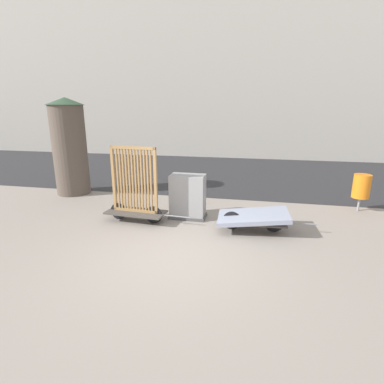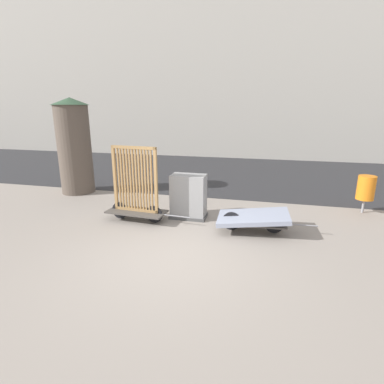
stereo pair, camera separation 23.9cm
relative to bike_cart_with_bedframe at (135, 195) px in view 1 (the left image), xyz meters
The scene contains 8 objects.
ground_plane 2.32m from the bike_cart_with_bedframe, 47.99° to the right, with size 60.00×60.00×0.00m, color gray.
road_strip 6.82m from the bike_cart_with_bedframe, 77.41° to the left, with size 56.00×8.36×0.01m.
building_facade 14.44m from the bike_cart_with_bedframe, 83.41° to the left, with size 48.00×4.00×14.42m.
bike_cart_with_bedframe is the anchor object (origin of this frame).
bike_cart_with_mattress 2.99m from the bike_cart_with_bedframe, ahead, with size 2.32×1.11×0.50m.
utility_cabinet 1.37m from the bike_cart_with_bedframe, 23.88° to the left, with size 0.96×0.58×1.17m.
trash_bin 6.27m from the bike_cart_with_bedframe, 19.52° to the left, with size 0.46×0.46×1.06m.
advertising_column 3.89m from the bike_cart_with_bedframe, 146.30° to the left, with size 1.23×1.23×3.18m.
Camera 1 is at (1.45, -5.21, 2.84)m, focal length 28.00 mm.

